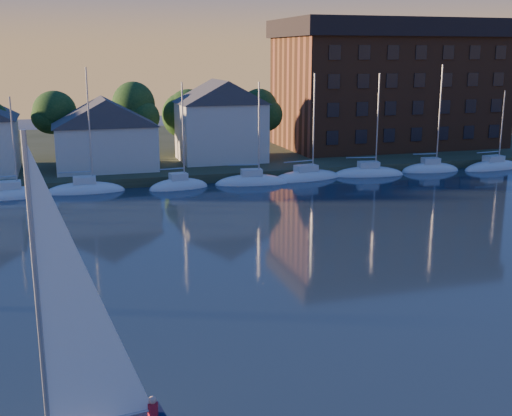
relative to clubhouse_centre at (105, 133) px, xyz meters
name	(u,v)px	position (x,y,z in m)	size (l,w,h in m)	color
shoreline_land	(140,152)	(6.00, 18.00, -5.13)	(160.00, 50.00, 2.00)	#2E3720
wooden_dock	(166,182)	(6.00, -5.00, -5.13)	(120.00, 3.00, 1.00)	brown
clubhouse_centre	(105,133)	(0.00, 0.00, 0.00)	(11.55, 8.40, 8.08)	silver
clubhouse_east	(221,120)	(14.00, 2.00, 0.87)	(10.50, 8.40, 9.80)	silver
condo_block	(389,83)	(40.00, 7.95, 4.66)	(31.00, 17.00, 17.40)	brown
tree_line	(166,109)	(8.00, 6.00, 2.04)	(93.40, 5.40, 8.90)	#3A2A1A
moored_fleet	(208,184)	(10.00, -8.00, -5.03)	(95.50, 2.40, 12.05)	silver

